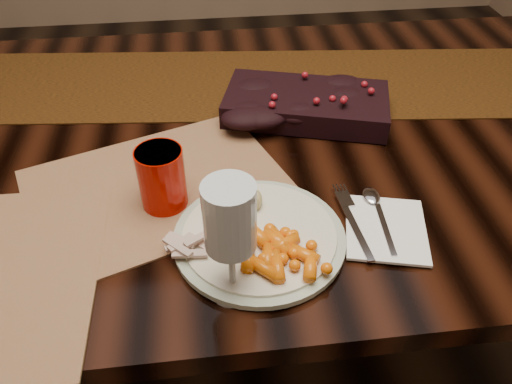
{
  "coord_description": "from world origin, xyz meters",
  "views": [
    {
      "loc": [
        -0.08,
        -0.84,
        1.31
      ],
      "look_at": [
        -0.01,
        -0.25,
        0.8
      ],
      "focal_mm": 35.0,
      "sensor_mm": 36.0,
      "label": 1
    }
  ],
  "objects": [
    {
      "name": "baby_carrots",
      "position": [
        0.01,
        -0.36,
        0.78
      ],
      "size": [
        0.13,
        0.11,
        0.02
      ],
      "primitive_type": null,
      "rotation": [
        0.0,
        0.0,
        -0.24
      ],
      "color": "orange",
      "rests_on": "dinner_plate"
    },
    {
      "name": "wine_glass",
      "position": [
        -0.06,
        -0.4,
        0.84
      ],
      "size": [
        0.08,
        0.08,
        0.19
      ],
      "primitive_type": null,
      "rotation": [
        0.0,
        0.0,
        0.21
      ],
      "color": "silver",
      "rests_on": "dining_table"
    },
    {
      "name": "mashed_potatoes",
      "position": [
        -0.04,
        -0.24,
        0.79
      ],
      "size": [
        0.09,
        0.08,
        0.05
      ],
      "primitive_type": null,
      "rotation": [
        0.0,
        0.0,
        0.09
      ],
      "color": "beige",
      "rests_on": "dinner_plate"
    },
    {
      "name": "placemat_main",
      "position": [
        -0.17,
        -0.16,
        0.75
      ],
      "size": [
        0.51,
        0.45,
        0.0
      ],
      "primitive_type": "cube",
      "rotation": [
        0.0,
        0.0,
        0.35
      ],
      "color": "brown",
      "rests_on": "dining_table"
    },
    {
      "name": "turkey_shreds",
      "position": [
        -0.11,
        -0.33,
        0.78
      ],
      "size": [
        0.07,
        0.06,
        0.02
      ],
      "primitive_type": null,
      "rotation": [
        0.0,
        0.0,
        0.03
      ],
      "color": "gray",
      "rests_on": "dinner_plate"
    },
    {
      "name": "table_runner",
      "position": [
        0.05,
        0.19,
        0.75
      ],
      "size": [
        1.62,
        0.48,
        0.0
      ],
      "primitive_type": "cube",
      "rotation": [
        0.0,
        0.0,
        -0.1
      ],
      "color": "#321A0B",
      "rests_on": "dining_table"
    },
    {
      "name": "dinner_plate",
      "position": [
        -0.01,
        -0.31,
        0.76
      ],
      "size": [
        0.33,
        0.33,
        0.01
      ],
      "primitive_type": "cylinder",
      "rotation": [
        0.0,
        0.0,
        -0.31
      ],
      "color": "silver",
      "rests_on": "placemat_main"
    },
    {
      "name": "dining_table",
      "position": [
        0.0,
        0.0,
        0.38
      ],
      "size": [
        1.8,
        1.0,
        0.75
      ],
      "primitive_type": "cube",
      "color": "black",
      "rests_on": "floor"
    },
    {
      "name": "floor",
      "position": [
        0.0,
        0.0,
        0.0
      ],
      "size": [
        5.0,
        5.0,
        0.0
      ],
      "primitive_type": "plane",
      "color": "black",
      "rests_on": "ground"
    },
    {
      "name": "red_cup",
      "position": [
        -0.15,
        -0.21,
        0.81
      ],
      "size": [
        0.09,
        0.09,
        0.1
      ],
      "primitive_type": "cylinder",
      "rotation": [
        0.0,
        0.0,
        0.19
      ],
      "color": "#A80B00",
      "rests_on": "placemat_main"
    },
    {
      "name": "napkin",
      "position": [
        0.19,
        -0.31,
        0.76
      ],
      "size": [
        0.15,
        0.17,
        0.0
      ],
      "primitive_type": "cube",
      "rotation": [
        0.0,
        0.0,
        -0.24
      ],
      "color": "white",
      "rests_on": "placemat_main"
    },
    {
      "name": "fork",
      "position": [
        0.14,
        -0.3,
        0.76
      ],
      "size": [
        0.04,
        0.16,
        0.0
      ],
      "primitive_type": null,
      "rotation": [
        0.0,
        0.0,
        0.08
      ],
      "color": "silver",
      "rests_on": "napkin"
    },
    {
      "name": "spoon",
      "position": [
        0.19,
        -0.29,
        0.76
      ],
      "size": [
        0.04,
        0.15,
        0.0
      ],
      "primitive_type": null,
      "rotation": [
        0.0,
        0.0,
        -0.08
      ],
      "color": "#B4B3C9",
      "rests_on": "napkin"
    },
    {
      "name": "centerpiece",
      "position": [
        0.13,
        0.04,
        0.79
      ],
      "size": [
        0.36,
        0.25,
        0.07
      ],
      "primitive_type": null,
      "rotation": [
        0.0,
        0.0,
        -0.28
      ],
      "color": "black",
      "rests_on": "table_runner"
    }
  ]
}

